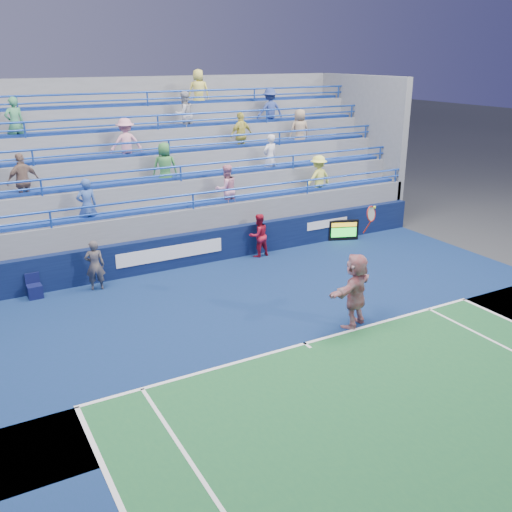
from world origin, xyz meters
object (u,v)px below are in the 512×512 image
judge_chair (35,290)px  tennis_player (355,290)px  serve_speed_board (343,230)px  line_judge (95,265)px  ball_girl (259,235)px

judge_chair → tennis_player: bearing=-40.2°
serve_speed_board → line_judge: bearing=-178.2°
line_judge → ball_girl: (5.70, 0.27, -0.01)m
ball_girl → line_judge: bearing=-2.9°
serve_speed_board → judge_chair: bearing=-179.8°
judge_chair → ball_girl: size_ratio=0.47×
line_judge → judge_chair: bearing=4.3°
line_judge → tennis_player: bearing=145.8°
tennis_player → ball_girl: (0.47, 5.88, -0.23)m
judge_chair → ball_girl: bearing=0.1°
judge_chair → ball_girl: 7.43m
judge_chair → line_judge: line_judge is taller
judge_chair → serve_speed_board: bearing=0.2°
serve_speed_board → judge_chair: serve_speed_board is taller
tennis_player → line_judge: 7.67m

